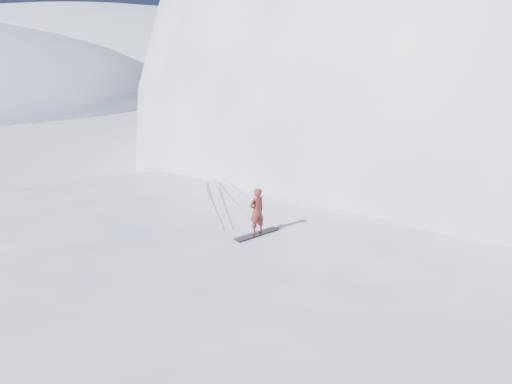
# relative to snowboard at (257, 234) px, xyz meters

# --- Properties ---
(ground) EXTENTS (400.00, 400.00, 0.00)m
(ground) POSITION_rel_snowboard_xyz_m (-0.85, -1.82, -2.41)
(ground) COLOR white
(ground) RESTS_ON ground
(near_ridge) EXTENTS (36.00, 28.00, 4.80)m
(near_ridge) POSITION_rel_snowboard_xyz_m (0.15, 1.18, -2.41)
(near_ridge) COLOR white
(near_ridge) RESTS_ON ground
(summit_peak) EXTENTS (60.00, 56.00, 56.00)m
(summit_peak) POSITION_rel_snowboard_xyz_m (21.15, 24.18, -2.41)
(summit_peak) COLOR white
(summit_peak) RESTS_ON ground
(peak_shoulder) EXTENTS (28.00, 24.00, 18.00)m
(peak_shoulder) POSITION_rel_snowboard_xyz_m (9.15, 18.18, -2.41)
(peak_shoulder) COLOR white
(peak_shoulder) RESTS_ON ground
(far_ridge_c) EXTENTS (140.00, 90.00, 36.00)m
(far_ridge_c) POSITION_rel_snowboard_xyz_m (-40.85, 108.18, -2.41)
(far_ridge_c) COLOR white
(far_ridge_c) RESTS_ON ground
(wind_bumps) EXTENTS (16.00, 14.40, 1.00)m
(wind_bumps) POSITION_rel_snowboard_xyz_m (-1.40, 0.30, -2.41)
(wind_bumps) COLOR white
(wind_bumps) RESTS_ON ground
(snowboard) EXTENTS (1.49, 1.23, 0.03)m
(snowboard) POSITION_rel_snowboard_xyz_m (0.00, 0.00, 0.00)
(snowboard) COLOR black
(snowboard) RESTS_ON near_ridge
(snowboarder) EXTENTS (0.66, 0.62, 1.52)m
(snowboarder) POSITION_rel_snowboard_xyz_m (0.00, 0.00, 0.77)
(snowboarder) COLOR maroon
(snowboarder) RESTS_ON snowboard
(board_tracks) EXTENTS (3.12, 5.93, 0.04)m
(board_tracks) POSITION_rel_snowboard_xyz_m (-1.03, 3.41, 0.01)
(board_tracks) COLOR silver
(board_tracks) RESTS_ON ground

